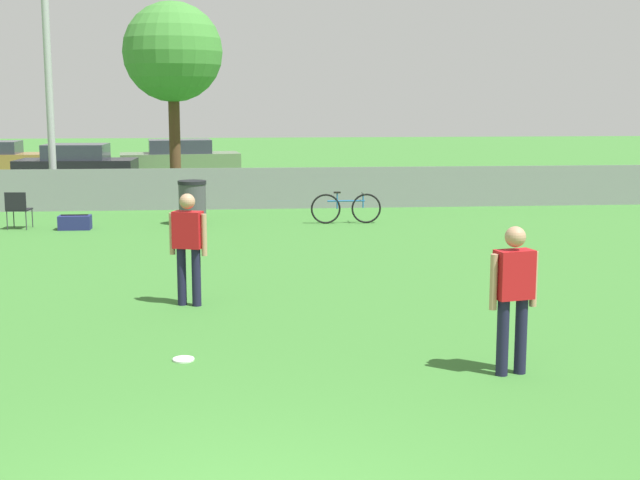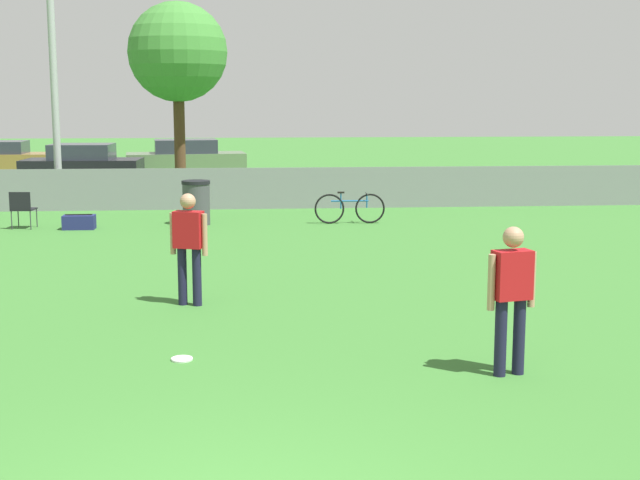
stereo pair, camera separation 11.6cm
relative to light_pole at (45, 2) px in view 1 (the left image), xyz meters
The scene contains 12 objects.
fence_backline 7.04m from the light_pole, 14.99° to the right, with size 27.71×0.07×1.21m.
light_pole is the anchor object (origin of this frame).
tree_near_pole 3.63m from the light_pole, 16.53° to the left, with size 2.82×2.82×5.62m.
player_defender_red 18.36m from the light_pole, 63.51° to the right, with size 0.55×0.31×1.62m.
player_thrower_red 13.85m from the light_pole, 70.74° to the right, with size 0.54×0.34×1.62m.
frisbee_disc 16.63m from the light_pole, 73.79° to the right, with size 0.25×0.25×0.03m.
folding_chair_sideline 6.68m from the light_pole, 88.80° to the right, with size 0.52×0.52×0.85m.
bicycle_sideline 10.07m from the light_pole, 29.39° to the right, with size 1.67×0.44×0.76m.
trash_bin 7.58m from the light_pole, 46.30° to the right, with size 0.66×0.66×1.04m.
gear_bag_sideline 7.17m from the light_pole, 73.63° to the right, with size 0.71×0.39×0.34m.
parked_car_dark 7.53m from the light_pole, 93.71° to the left, with size 3.97×1.96×1.39m.
parked_car_olive 10.52m from the light_pole, 71.95° to the left, with size 4.58×2.28×1.38m.
Camera 1 is at (0.14, -5.65, 2.96)m, focal length 50.00 mm.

